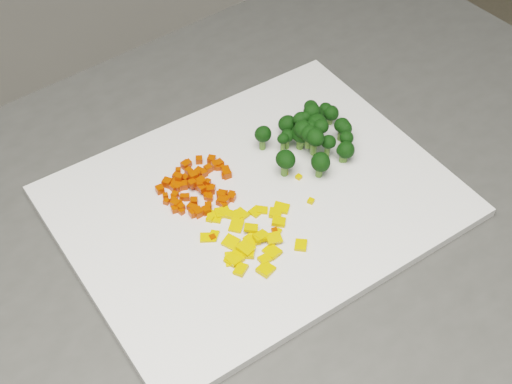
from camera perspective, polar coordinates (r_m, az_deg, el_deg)
name	(u,v)px	position (r m, az deg, el deg)	size (l,w,h in m)	color
counter_block	(270,376)	(1.21, 1.15, -14.50)	(0.99, 0.69, 0.90)	#40403E
cutting_board	(256,201)	(0.83, 0.00, -0.74)	(0.43, 0.34, 0.01)	white
carrot_pile	(196,179)	(0.83, -4.82, 1.02)	(0.10, 0.10, 0.03)	#C12802
pepper_pile	(255,233)	(0.78, -0.06, -3.31)	(0.11, 0.11, 0.02)	#E9A50C
broccoli_pile	(309,131)	(0.86, 4.30, 4.90)	(0.12, 0.12, 0.05)	black
carrot_cube_0	(222,195)	(0.82, -2.77, -0.23)	(0.01, 0.01, 0.01)	#C12802
carrot_cube_1	(178,170)	(0.85, -6.25, 1.72)	(0.01, 0.01, 0.01)	#C12802
carrot_cube_2	(178,187)	(0.83, -6.29, 0.42)	(0.01, 0.01, 0.01)	#C12802
carrot_cube_3	(226,171)	(0.85, -2.44, 1.71)	(0.01, 0.01, 0.01)	#C12802
carrot_cube_4	(192,183)	(0.83, -5.14, 0.68)	(0.01, 0.01, 0.01)	#C12802
carrot_cube_5	(212,189)	(0.83, -3.57, 0.27)	(0.01, 0.01, 0.01)	#C12802
carrot_cube_6	(187,197)	(0.82, -5.58, -0.42)	(0.01, 0.01, 0.01)	#C12802
carrot_cube_7	(194,209)	(0.81, -4.95, -1.32)	(0.01, 0.01, 0.01)	#C12802
carrot_cube_8	(160,189)	(0.83, -7.70, 0.20)	(0.01, 0.01, 0.01)	#C12802
carrot_cube_9	(173,183)	(0.84, -6.63, 0.75)	(0.01, 0.01, 0.01)	#C12802
carrot_cube_10	(208,206)	(0.81, -3.84, -1.14)	(0.01, 0.01, 0.01)	#C12802
carrot_cube_11	(209,196)	(0.82, -3.75, -0.33)	(0.01, 0.01, 0.01)	#C12802
carrot_cube_12	(165,196)	(0.83, -7.26, -0.31)	(0.01, 0.01, 0.01)	#C12802
carrot_cube_13	(175,185)	(0.84, -6.46, 0.55)	(0.01, 0.01, 0.01)	#C12802
carrot_cube_14	(218,167)	(0.85, -3.05, 1.99)	(0.01, 0.01, 0.01)	#C12802
carrot_cube_15	(167,183)	(0.84, -7.13, 0.75)	(0.01, 0.01, 0.01)	#C12802
carrot_cube_16	(188,185)	(0.84, -5.46, 0.59)	(0.01, 0.01, 0.01)	#C12802
carrot_cube_17	(203,173)	(0.85, -4.24, 1.51)	(0.01, 0.01, 0.01)	#C12802
carrot_cube_18	(206,195)	(0.82, -4.02, -0.20)	(0.01, 0.01, 0.01)	#C12802
carrot_cube_19	(197,173)	(0.84, -4.71, 1.51)	(0.01, 0.01, 0.01)	#C12802
carrot_cube_20	(184,185)	(0.83, -5.81, 0.54)	(0.01, 0.01, 0.01)	#C12802
carrot_cube_21	(232,197)	(0.82, -1.95, -0.42)	(0.01, 0.01, 0.01)	#C12802
carrot_cube_22	(178,187)	(0.83, -6.28, 0.39)	(0.01, 0.01, 0.01)	#C12802
carrot_cube_23	(225,200)	(0.81, -2.48, -0.68)	(0.01, 0.01, 0.01)	#C12802
carrot_cube_24	(188,163)	(0.86, -5.46, 2.32)	(0.01, 0.01, 0.01)	#C12802
carrot_cube_25	(212,160)	(0.86, -3.58, 2.60)	(0.01, 0.01, 0.01)	#C12802
carrot_cube_26	(206,210)	(0.81, -3.98, -1.47)	(0.01, 0.01, 0.01)	#C12802
carrot_cube_27	(208,169)	(0.85, -3.84, 1.88)	(0.01, 0.01, 0.01)	#C12802
carrot_cube_28	(186,165)	(0.86, -5.64, 2.15)	(0.01, 0.01, 0.01)	#C12802
carrot_cube_29	(227,174)	(0.84, -2.36, 1.46)	(0.01, 0.01, 0.01)	#C12802
carrot_cube_30	(200,186)	(0.83, -4.49, 0.44)	(0.01, 0.01, 0.01)	#C12802
carrot_cube_31	(210,198)	(0.82, -3.67, -0.48)	(0.01, 0.01, 0.01)	#C12802
carrot_cube_32	(191,207)	(0.81, -5.24, -1.20)	(0.01, 0.01, 0.01)	#C12802
carrot_cube_33	(220,202)	(0.81, -2.92, -0.82)	(0.01, 0.01, 0.01)	#C12802
carrot_cube_34	(174,187)	(0.83, -6.59, 0.37)	(0.01, 0.01, 0.01)	#C12802
carrot_cube_35	(200,184)	(0.82, -4.52, 0.63)	(0.01, 0.01, 0.01)	#C12802
carrot_cube_36	(225,193)	(0.82, -2.46, -0.12)	(0.01, 0.01, 0.01)	#C12802
carrot_cube_37	(176,204)	(0.81, -6.45, -0.95)	(0.01, 0.01, 0.01)	#C12802
carrot_cube_38	(179,177)	(0.83, -6.17, 1.17)	(0.01, 0.01, 0.01)	#C12802
carrot_cube_39	(177,181)	(0.84, -6.34, 0.90)	(0.01, 0.01, 0.01)	#C12802
carrot_cube_40	(199,171)	(0.85, -4.60, 1.67)	(0.01, 0.01, 0.01)	#C12802
carrot_cube_41	(183,197)	(0.82, -5.88, -0.40)	(0.01, 0.01, 0.01)	#C12802
carrot_cube_42	(210,190)	(0.83, -3.68, 0.20)	(0.01, 0.01, 0.01)	#C12802
carrot_cube_43	(179,204)	(0.82, -6.14, -0.94)	(0.01, 0.01, 0.01)	#C12802
carrot_cube_44	(194,201)	(0.82, -4.98, -0.74)	(0.01, 0.01, 0.01)	#C12802
carrot_cube_45	(207,197)	(0.82, -3.91, -0.43)	(0.01, 0.01, 0.01)	#C12802
carrot_cube_46	(185,178)	(0.84, -5.70, 1.09)	(0.01, 0.01, 0.01)	#C12802
carrot_cube_47	(221,166)	(0.85, -2.80, 2.05)	(0.01, 0.01, 0.01)	#C12802
carrot_cube_48	(201,182)	(0.83, -4.40, 0.80)	(0.01, 0.01, 0.01)	#C12802
carrot_cube_49	(175,209)	(0.81, -6.53, -1.39)	(0.01, 0.01, 0.01)	#C12802
carrot_cube_50	(208,182)	(0.83, -3.89, 0.81)	(0.01, 0.01, 0.01)	#C12802
carrot_cube_51	(189,171)	(0.85, -5.40, 1.66)	(0.01, 0.01, 0.01)	#C12802
carrot_cube_52	(195,178)	(0.83, -4.92, 1.12)	(0.01, 0.01, 0.01)	#C12802
carrot_cube_53	(193,201)	(0.82, -5.07, -0.70)	(0.01, 0.01, 0.01)	#C12802
carrot_cube_54	(212,161)	(0.86, -3.53, 2.52)	(0.01, 0.01, 0.01)	#C12802
carrot_cube_55	(174,200)	(0.82, -6.60, -0.60)	(0.01, 0.01, 0.01)	#C12802
carrot_cube_56	(193,176)	(0.83, -5.05, 1.29)	(0.01, 0.01, 0.01)	#C12802
carrot_cube_57	(181,207)	(0.81, -6.04, -1.22)	(0.01, 0.01, 0.01)	#C12802
carrot_cube_58	(224,176)	(0.84, -2.57, 1.33)	(0.01, 0.01, 0.01)	#C12802
carrot_cube_59	(203,186)	(0.83, -4.29, 0.52)	(0.01, 0.01, 0.01)	#C12802
carrot_cube_60	(167,202)	(0.82, -7.17, -0.77)	(0.01, 0.01, 0.01)	#C12802
carrot_cube_61	(196,183)	(0.83, -4.86, 0.74)	(0.01, 0.01, 0.01)	#C12802
carrot_cube_62	(224,205)	(0.81, -2.59, -1.05)	(0.01, 0.01, 0.01)	#C12802
carrot_cube_63	(219,164)	(0.85, -2.97, 2.25)	(0.01, 0.01, 0.01)	#C12802
carrot_cube_64	(194,177)	(0.84, -4.96, 1.19)	(0.01, 0.01, 0.01)	#C12802
carrot_cube_65	(193,182)	(0.84, -5.08, 0.84)	(0.01, 0.01, 0.01)	#C12802
carrot_cube_66	(180,178)	(0.84, -6.10, 1.14)	(0.01, 0.01, 0.01)	#C12802
carrot_cube_67	(198,212)	(0.80, -4.64, -1.63)	(0.01, 0.01, 0.01)	#C12802
carrot_cube_68	(201,182)	(0.83, -4.41, 0.81)	(0.01, 0.01, 0.01)	#C12802
carrot_cube_69	(199,160)	(0.86, -4.57, 2.58)	(0.01, 0.01, 0.01)	#C12802
carrot_cube_70	(193,213)	(0.80, -5.05, -1.69)	(0.01, 0.01, 0.01)	#C12802
carrot_cube_71	(176,176)	(0.85, -6.38, 1.27)	(0.01, 0.01, 0.01)	#C12802
carrot_cube_72	(182,212)	(0.81, -5.97, -1.57)	(0.01, 0.01, 0.01)	#C12802
carrot_cube_73	(221,195)	(0.82, -2.82, -0.26)	(0.01, 0.01, 0.01)	#C12802
carrot_cube_74	(222,201)	(0.81, -2.75, -0.72)	(0.01, 0.01, 0.01)	#C12802
carrot_cube_75	(216,165)	(0.85, -3.25, 2.17)	(0.01, 0.01, 0.01)	#C12802
carrot_cube_76	(200,180)	(0.83, -4.53, 0.95)	(0.01, 0.01, 0.01)	#C12802
carrot_cube_77	(175,195)	(0.82, -6.50, -0.26)	(0.01, 0.01, 0.01)	#C12802
carrot_cube_78	(202,189)	(0.82, -4.35, 0.27)	(0.01, 0.01, 0.01)	#C12802
carrot_cube_79	(232,195)	(0.82, -1.96, -0.22)	(0.01, 0.01, 0.01)	#C12802
pepper_chunk_0	(233,258)	(0.76, -1.85, -5.32)	(0.02, 0.01, 0.00)	#E9A50C
pepper_chunk_1	(231,259)	(0.76, -1.99, -5.39)	(0.02, 0.01, 0.00)	#E9A50C
pepper_chunk_2	(266,269)	(0.75, 0.79, -6.21)	(0.02, 0.02, 0.00)	#E9A50C
pepper_chunk_3	(274,238)	(0.78, 1.44, -3.71)	(0.02, 0.01, 0.00)	#E9A50C
pepper_chunk_4	(226,213)	(0.80, -2.38, -1.73)	(0.02, 0.01, 0.00)	#E9A50C
pepper_chunk_5	(231,242)	(0.78, -2.03, -4.04)	(0.02, 0.02, 0.00)	#E9A50C
pepper_chunk_6	(239,215)	(0.80, -1.37, -1.89)	(0.02, 0.02, 0.00)	#E9A50C
pepper_chunk_7	(255,239)	(0.78, -0.09, -3.77)	(0.01, 0.02, 0.00)	#E9A50C
pepper_chunk_8	(246,248)	(0.77, -0.82, -4.47)	(0.02, 0.01, 0.00)	#E9A50C
pepper_chunk_9	(254,239)	(0.78, -0.18, -3.75)	(0.02, 0.02, 0.00)	#E9A50C
pepper_chunk_10	(251,228)	(0.78, -0.41, -2.88)	(0.02, 0.01, 0.00)	#E9A50C
pepper_chunk_11	(235,216)	(0.80, -1.67, -1.94)	(0.02, 0.01, 0.00)	#E9A50C
pepper_chunk_12	(262,210)	(0.81, 0.50, -1.46)	(0.01, 0.01, 0.00)	#E9A50C
pepper_chunk_13	(241,250)	(0.77, -1.25, -4.66)	(0.01, 0.02, 0.00)	#E9A50C
pepper_chunk_14	(235,259)	(0.76, -1.73, -5.37)	(0.02, 0.02, 0.00)	#E9A50C
pepper_chunk_15	(262,235)	(0.78, 0.47, -3.50)	(0.01, 0.01, 0.00)	#E9A50C
pepper_chunk_16	(254,237)	(0.78, -0.16, -3.60)	(0.01, 0.02, 0.00)	#E9A50C
pepper_chunk_17	(301,245)	(0.78, 3.61, -4.27)	(0.01, 0.01, 0.00)	#E9A50C
pepper_chunk_18	(223,213)	(0.80, -2.70, -1.66)	(0.02, 0.01, 0.00)	#E9A50C
pepper_chunk_19	(214,217)	(0.80, -3.35, -1.98)	(0.02, 0.02, 0.00)	#E9A50C
pepper_chunk_20	(208,238)	(0.78, -3.88, -3.66)	(0.01, 0.02, 0.00)	#E9A50C
pepper_chunk_21	(241,270)	(0.76, -1.23, -6.22)	(0.02, 0.01, 0.00)	#E9A50C
pepper_chunk_22	(247,251)	(0.77, -0.73, -4.77)	(0.02, 0.02, 0.00)	#E9A50C
pepper_chunk_23	(272,251)	(0.77, 1.30, -4.78)	(0.02, 0.01, 0.00)	#E9A50C
pepper_chunk_24	(281,208)	(0.81, 2.04, -1.28)	(0.02, 0.01, 0.00)	#E9A50C
pepper_chunk_25	(279,222)	(0.80, 1.82, -2.38)	(0.01, 0.01, 0.00)	#E9A50C
pepper_chunk_26	(214,236)	(0.78, -3.40, -3.50)	(0.01, 0.01, 0.00)	#E9A50C
pepper_chunk_27	(236,226)	(0.79, -1.58, -2.71)	(0.01, 0.02, 0.00)	#E9A50C
pepper_chunk_28	(261,237)	(0.78, 0.39, -3.64)	(0.01, 0.02, 0.00)	#E9A50C
pepper_chunk_29	(256,212)	(0.81, 0.00, -1.59)	(0.01, 0.01, 0.00)	#E9A50C
pepper_chunk_30	(275,213)	(0.80, 1.56, -1.69)	(0.01, 0.01, 0.00)	#E9A50C
pepper_chunk_31	(265,259)	(0.76, 0.70, -5.40)	(0.01, 0.01, 0.00)	#E9A50C
broccoli_floret_0	(287,127)	(0.89, 2.46, 5.23)	(0.03, 0.03, 0.03)	black
broccoli_floret_1	(342,154)	(0.86, 6.91, 3.04)	(0.02, 0.02, 0.03)	black
broccoli_floret_2	(311,115)	(0.88, 4.43, 6.13)	(0.03, 0.03, 0.03)	black
broccoli_floret_3	(305,122)	(0.88, 3.92, 5.63)	(0.02, 0.02, 0.03)	black
broccoli_floret_4	(300,123)	(0.87, 3.54, 5.50)	(0.03, 0.03, 0.03)	black
broccoli_floret_5	(327,147)	(0.86, 5.73, 3.57)	(0.03, 0.03, 0.03)	black
broccoli_floret_6	(262,139)	(0.87, 0.52, 4.27)	(0.03, 0.03, 0.03)	black
broccoli_floret_7	(285,164)	(0.84, 2.31, 2.24)	(0.03, 0.03, 0.03)	black
broccoli_floret_8	(310,132)	(0.86, 4.35, 4.78)	(0.02, 0.02, 0.03)	black
broccoli_floret_9	(320,132)	(0.86, 5.14, 4.84)	(0.03, 0.03, 0.03)	black
broccoli_floret_10	(314,143)	(0.84, 4.67, 3.93)	(0.03, 0.03, 0.03)	black
broccoli_floret_11	(341,130)	(0.89, 6.81, 4.95)	(0.03, 0.03, 0.03)	black
broccoli_floret_12	(330,116)	(0.91, 5.96, 6.08)	(0.03, 0.03, 0.02)	black
broccoli_floret_13	(345,153)	(0.86, 7.12, 3.12)	(0.03, 0.03, 0.03)	black
broccoli_floret_14	(310,111)	(0.91, 4.36, 6.45)	(0.02, 0.02, 0.03)	black
broccoli_floret_15	(345,143)	(0.87, 7.16, 3.89)	(0.02, 0.02, 0.03)	black
broccoli_floret_16	(344,133)	(0.88, 7.03, 4.71)	(0.02, 0.02, 0.03)	black
broccoli_floret_17	(314,120)	(0.89, 4.66, 5.75)	(0.03, 0.03, 0.04)	black
broccoli_floret_18	(320,166)	(0.84, 5.11, 2.07)	(0.03, 0.03, 0.03)	black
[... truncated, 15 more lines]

